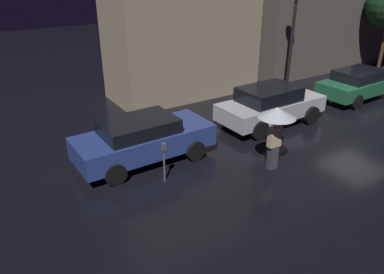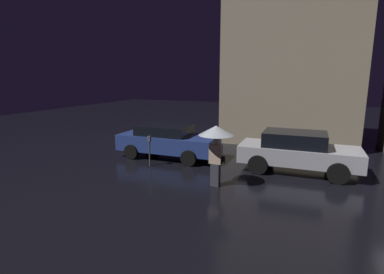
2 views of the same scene
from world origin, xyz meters
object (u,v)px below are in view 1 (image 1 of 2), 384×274
object	(u,v)px
parked_car_blue	(143,138)
parking_meter	(164,158)
parked_car_silver	(270,105)
pedestrian_with_umbrella	(277,119)
street_lamp_near	(294,18)
parked_car_green	(359,83)

from	to	relation	value
parked_car_blue	parking_meter	xyz separation A→B (m)	(-0.06, -1.45, -0.01)
parked_car_blue	parked_car_silver	size ratio (longest dim) A/B	1.01
pedestrian_with_umbrella	street_lamp_near	world-z (taller)	street_lamp_near
parked_car_green	parked_car_blue	bearing A→B (deg)	179.03
parked_car_silver	parked_car_blue	bearing A→B (deg)	179.36
street_lamp_near	parked_car_blue	bearing A→B (deg)	-164.14
parked_car_green	parking_meter	distance (m)	11.09
parked_car_green	street_lamp_near	xyz separation A→B (m)	(-2.13, 2.40, 2.76)
parked_car_silver	parked_car_green	xyz separation A→B (m)	(5.53, 0.05, -0.07)
parked_car_blue	street_lamp_near	xyz separation A→B (m)	(8.80, 2.50, 2.72)
parked_car_green	street_lamp_near	bearing A→B (deg)	130.05
parking_meter	parked_car_green	bearing A→B (deg)	8.04
parked_car_blue	pedestrian_with_umbrella	xyz separation A→B (m)	(3.07, -2.57, 0.87)
street_lamp_near	parking_meter	bearing A→B (deg)	-155.95
parked_car_silver	parked_car_green	bearing A→B (deg)	-0.70
parked_car_blue	parking_meter	size ratio (longest dim) A/B	3.61
parked_car_silver	street_lamp_near	xyz separation A→B (m)	(3.40, 2.45, 2.69)
pedestrian_with_umbrella	parked_car_green	bearing A→B (deg)	-158.06
parked_car_green	pedestrian_with_umbrella	bearing A→B (deg)	-162.71
parked_car_silver	street_lamp_near	distance (m)	4.98
parking_meter	street_lamp_near	xyz separation A→B (m)	(8.85, 3.95, 2.73)
parked_car_blue	pedestrian_with_umbrella	distance (m)	4.10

